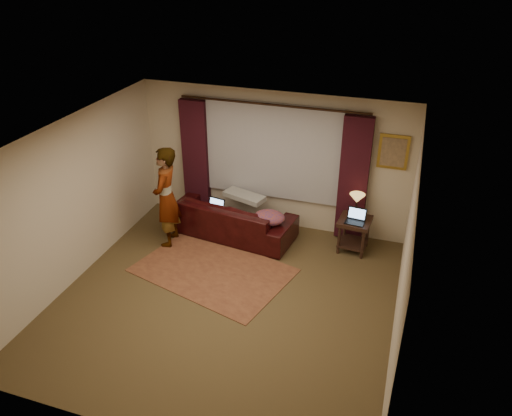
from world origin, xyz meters
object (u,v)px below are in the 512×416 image
at_px(sofa, 232,212).
at_px(tiffany_lamp, 356,205).
at_px(laptop_table, 355,217).
at_px(laptop_sofa, 213,207).
at_px(person, 166,197).
at_px(end_table, 353,235).

bearing_deg(sofa, tiffany_lamp, -165.35).
relative_size(tiffany_lamp, laptop_table, 1.22).
height_order(laptop_sofa, laptop_table, laptop_table).
bearing_deg(person, tiffany_lamp, 96.86).
xyz_separation_m(sofa, laptop_sofa, (-0.31, -0.12, 0.12)).
relative_size(sofa, laptop_table, 6.65).
bearing_deg(person, laptop_table, 92.76).
distance_m(sofa, end_table, 2.23).
bearing_deg(laptop_table, sofa, -173.00).
relative_size(tiffany_lamp, person, 0.23).
height_order(laptop_sofa, end_table, laptop_sofa).
bearing_deg(tiffany_lamp, laptop_sofa, -170.84).
height_order(end_table, tiffany_lamp, tiffany_lamp).
xyz_separation_m(laptop_sofa, end_table, (2.53, 0.28, -0.27)).
relative_size(laptop_table, person, 0.19).
bearing_deg(tiffany_lamp, person, -164.04).
distance_m(sofa, laptop_table, 2.24).
distance_m(tiffany_lamp, laptop_table, 0.26).
bearing_deg(laptop_sofa, tiffany_lamp, 19.16).
distance_m(laptop_sofa, tiffany_lamp, 2.55).
height_order(end_table, laptop_table, laptop_table).
bearing_deg(laptop_sofa, laptop_table, 13.82).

